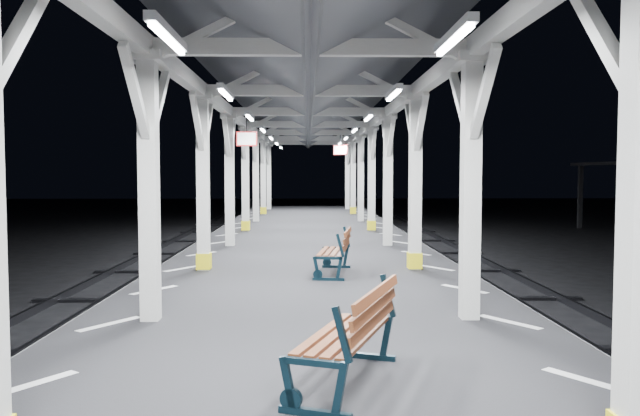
{
  "coord_description": "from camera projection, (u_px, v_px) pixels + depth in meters",
  "views": [
    {
      "loc": [
        -0.04,
        -9.74,
        2.84
      ],
      "look_at": [
        0.19,
        1.66,
        2.2
      ],
      "focal_mm": 35.0,
      "sensor_mm": 36.0,
      "label": 1
    }
  ],
  "objects": [
    {
      "name": "ground",
      "position": [
        310.0,
        352.0,
        9.89
      ],
      "size": [
        120.0,
        120.0,
        0.0
      ],
      "primitive_type": "plane",
      "color": "black",
      "rests_on": "ground"
    },
    {
      "name": "platform",
      "position": [
        310.0,
        321.0,
        9.86
      ],
      "size": [
        6.0,
        50.0,
        1.0
      ],
      "primitive_type": "cube",
      "color": "black",
      "rests_on": "ground"
    },
    {
      "name": "hazard_stripes_left",
      "position": [
        154.0,
        290.0,
        9.78
      ],
      "size": [
        1.0,
        48.0,
        0.01
      ],
      "primitive_type": "cube",
      "color": "silver",
      "rests_on": "platform"
    },
    {
      "name": "hazard_stripes_right",
      "position": [
        464.0,
        289.0,
        9.88
      ],
      "size": [
        1.0,
        48.0,
        0.01
      ],
      "primitive_type": "cube",
      "color": "silver",
      "rests_on": "platform"
    },
    {
      "name": "track_right",
      "position": [
        622.0,
        345.0,
        9.98
      ],
      "size": [
        2.2,
        60.0,
        0.16
      ],
      "color": "#2D2D33",
      "rests_on": "ground"
    },
    {
      "name": "canopy",
      "position": [
        310.0,
        62.0,
        9.62
      ],
      "size": [
        5.4,
        49.0,
        4.65
      ],
      "color": "silver",
      "rests_on": "platform"
    },
    {
      "name": "bench_near",
      "position": [
        355.0,
        333.0,
        5.38
      ],
      "size": [
        1.09,
        1.71,
        0.87
      ],
      "rotation": [
        0.0,
        0.0,
        -0.35
      ],
      "color": "black",
      "rests_on": "platform"
    },
    {
      "name": "bench_mid",
      "position": [
        337.0,
        250.0,
        11.33
      ],
      "size": [
        0.77,
        1.58,
        0.82
      ],
      "rotation": [
        0.0,
        0.0,
        -0.14
      ],
      "color": "black",
      "rests_on": "platform"
    }
  ]
}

